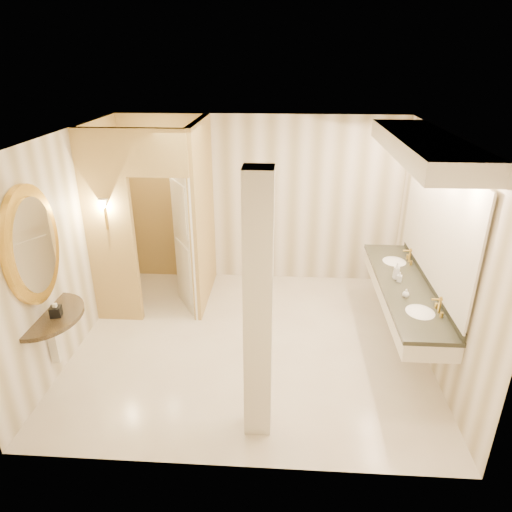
{
  "coord_description": "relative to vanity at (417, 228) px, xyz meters",
  "views": [
    {
      "loc": [
        0.4,
        -5.07,
        3.52
      ],
      "look_at": [
        0.06,
        0.2,
        1.17
      ],
      "focal_mm": 32.0,
      "sensor_mm": 36.0,
      "label": 1
    }
  ],
  "objects": [
    {
      "name": "soap_bottle_a",
      "position": [
        -0.1,
        0.06,
        -0.69
      ],
      "size": [
        0.07,
        0.07,
        0.13
      ],
      "primitive_type": "imported",
      "rotation": [
        0.0,
        0.0,
        -0.31
      ],
      "color": "beige",
      "rests_on": "vanity"
    },
    {
      "name": "soap_bottle_c",
      "position": [
        -0.13,
        0.14,
        -0.64
      ],
      "size": [
        0.12,
        0.12,
        0.23
      ],
      "primitive_type": "imported",
      "rotation": [
        0.0,
        0.0,
        0.41
      ],
      "color": "#C6B28C",
      "rests_on": "vanity"
    },
    {
      "name": "tissue_box",
      "position": [
        -4.06,
        -1.03,
        -0.7
      ],
      "size": [
        0.14,
        0.14,
        0.12
      ],
      "primitive_type": "cube",
      "rotation": [
        0.0,
        0.0,
        0.23
      ],
      "color": "black",
      "rests_on": "console_shelf"
    },
    {
      "name": "wall_left",
      "position": [
        -4.23,
        -0.13,
        -0.28
      ],
      "size": [
        0.02,
        4.0,
        2.7
      ],
      "primitive_type": "cube",
      "color": "white",
      "rests_on": "floor"
    },
    {
      "name": "pillar",
      "position": [
        -1.8,
        -1.61,
        -0.28
      ],
      "size": [
        0.26,
        0.26,
        2.7
      ],
      "primitive_type": "cube",
      "color": "silver",
      "rests_on": "floor"
    },
    {
      "name": "soap_bottle_b",
      "position": [
        -0.11,
        -0.34,
        -0.7
      ],
      "size": [
        0.1,
        0.1,
        0.1
      ],
      "primitive_type": "imported",
      "rotation": [
        0.0,
        0.0,
        -0.36
      ],
      "color": "silver",
      "rests_on": "vanity"
    },
    {
      "name": "wall_sconce",
      "position": [
        -3.9,
        0.3,
        0.1
      ],
      "size": [
        0.14,
        0.14,
        0.42
      ],
      "color": "gold",
      "rests_on": "toilet_closet"
    },
    {
      "name": "ceiling",
      "position": [
        -1.98,
        -0.13,
        1.07
      ],
      "size": [
        4.5,
        4.5,
        0.0
      ],
      "primitive_type": "plane",
      "rotation": [
        3.14,
        0.0,
        0.0
      ],
      "color": "white",
      "rests_on": "wall_back"
    },
    {
      "name": "wall_front",
      "position": [
        -1.98,
        -2.13,
        -0.28
      ],
      "size": [
        4.5,
        0.02,
        2.7
      ],
      "primitive_type": "cube",
      "color": "white",
      "rests_on": "floor"
    },
    {
      "name": "floor",
      "position": [
        -1.98,
        -0.13,
        -1.63
      ],
      "size": [
        4.5,
        4.5,
        0.0
      ],
      "primitive_type": "plane",
      "color": "white",
      "rests_on": "ground"
    },
    {
      "name": "console_shelf",
      "position": [
        -4.19,
        -0.99,
        -0.29
      ],
      "size": [
        1.0,
        1.0,
        1.95
      ],
      "color": "black",
      "rests_on": "floor"
    },
    {
      "name": "toilet",
      "position": [
        -3.08,
        1.62,
        -1.28
      ],
      "size": [
        0.39,
        0.68,
        0.69
      ],
      "primitive_type": "imported",
      "rotation": [
        0.0,
        0.0,
        3.13
      ],
      "color": "white",
      "rests_on": "floor"
    },
    {
      "name": "wall_back",
      "position": [
        -1.98,
        1.87,
        -0.28
      ],
      "size": [
        4.5,
        0.02,
        2.7
      ],
      "primitive_type": "cube",
      "color": "white",
      "rests_on": "floor"
    },
    {
      "name": "toilet_closet",
      "position": [
        -3.11,
        0.84,
        -0.24
      ],
      "size": [
        1.5,
        1.55,
        2.7
      ],
      "color": "tan",
      "rests_on": "floor"
    },
    {
      "name": "vanity",
      "position": [
        0.0,
        0.0,
        0.0
      ],
      "size": [
        0.75,
        2.71,
        2.09
      ],
      "color": "silver",
      "rests_on": "floor"
    },
    {
      "name": "wall_right",
      "position": [
        0.27,
        -0.13,
        -0.28
      ],
      "size": [
        0.02,
        4.0,
        2.7
      ],
      "primitive_type": "cube",
      "color": "white",
      "rests_on": "floor"
    }
  ]
}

